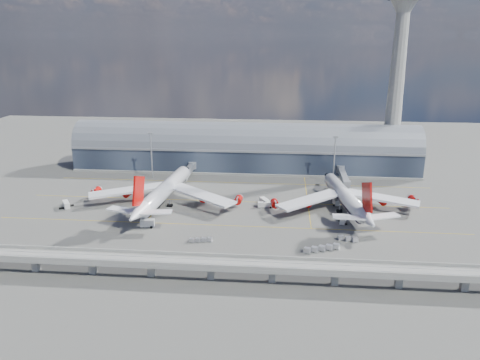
# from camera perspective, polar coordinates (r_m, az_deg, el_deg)

# --- Properties ---
(ground) EXTENTS (500.00, 500.00, 0.00)m
(ground) POSITION_cam_1_polar(r_m,az_deg,el_deg) (206.60, -1.23, -4.50)
(ground) COLOR #474744
(ground) RESTS_ON ground
(taxi_lines) EXTENTS (200.00, 80.12, 0.01)m
(taxi_lines) POSITION_cam_1_polar(r_m,az_deg,el_deg) (227.16, -0.60, -2.45)
(taxi_lines) COLOR gold
(taxi_lines) RESTS_ON ground
(terminal) EXTENTS (200.00, 30.00, 28.00)m
(terminal) POSITION_cam_1_polar(r_m,az_deg,el_deg) (277.30, 0.58, 3.64)
(terminal) COLOR #212837
(terminal) RESTS_ON ground
(control_tower) EXTENTS (19.00, 19.00, 103.00)m
(control_tower) POSITION_cam_1_polar(r_m,az_deg,el_deg) (281.85, 18.54, 11.30)
(control_tower) COLOR gray
(control_tower) RESTS_ON ground
(guideway) EXTENTS (220.00, 8.50, 7.20)m
(guideway) POSITION_cam_1_polar(r_m,az_deg,el_deg) (154.78, -3.58, -10.19)
(guideway) COLOR gray
(guideway) RESTS_ON ground
(floodlight_mast_left) EXTENTS (3.00, 0.70, 25.70)m
(floodlight_mast_left) POSITION_cam_1_polar(r_m,az_deg,el_deg) (263.63, -10.75, 3.13)
(floodlight_mast_left) COLOR gray
(floodlight_mast_left) RESTS_ON ground
(floodlight_mast_right) EXTENTS (3.00, 0.70, 25.70)m
(floodlight_mast_right) POSITION_cam_1_polar(r_m,az_deg,el_deg) (255.07, 11.42, 2.62)
(floodlight_mast_right) COLOR gray
(floodlight_mast_right) RESTS_ON ground
(airliner_left) EXTENTS (74.22, 78.01, 23.76)m
(airliner_left) POSITION_cam_1_polar(r_m,az_deg,el_deg) (221.47, -9.32, -1.35)
(airliner_left) COLOR white
(airliner_left) RESTS_ON ground
(airliner_right) EXTENTS (68.19, 71.34, 22.69)m
(airliner_right) POSITION_cam_1_polar(r_m,az_deg,el_deg) (217.59, 12.81, -2.15)
(airliner_right) COLOR white
(airliner_right) RESTS_ON ground
(jet_bridge_left) EXTENTS (4.40, 28.00, 7.25)m
(jet_bridge_left) POSITION_cam_1_polar(r_m,az_deg,el_deg) (259.08, -6.29, 1.15)
(jet_bridge_left) COLOR gray
(jet_bridge_left) RESTS_ON ground
(jet_bridge_right) EXTENTS (4.40, 32.00, 7.25)m
(jet_bridge_right) POSITION_cam_1_polar(r_m,az_deg,el_deg) (254.22, 12.47, 0.52)
(jet_bridge_right) COLOR gray
(jet_bridge_right) RESTS_ON ground
(service_truck_0) EXTENTS (5.87, 7.19, 2.94)m
(service_truck_0) POSITION_cam_1_polar(r_m,az_deg,el_deg) (231.10, -20.43, -2.83)
(service_truck_0) COLOR silver
(service_truck_0) RESTS_ON ground
(service_truck_1) EXTENTS (6.01, 3.46, 3.31)m
(service_truck_1) POSITION_cam_1_polar(r_m,az_deg,el_deg) (199.06, -11.22, -5.20)
(service_truck_1) COLOR silver
(service_truck_1) RESTS_ON ground
(service_truck_2) EXTENTS (7.37, 2.91, 2.60)m
(service_truck_2) POSITION_cam_1_polar(r_m,az_deg,el_deg) (217.48, 3.14, -3.01)
(service_truck_2) COLOR silver
(service_truck_2) RESTS_ON ground
(service_truck_3) EXTENTS (3.46, 5.80, 2.63)m
(service_truck_3) POSITION_cam_1_polar(r_m,az_deg,el_deg) (203.85, 12.46, -4.83)
(service_truck_3) COLOR silver
(service_truck_3) RESTS_ON ground
(service_truck_4) EXTENTS (3.27, 5.38, 2.92)m
(service_truck_4) POSITION_cam_1_polar(r_m,az_deg,el_deg) (224.63, 11.66, -2.65)
(service_truck_4) COLOR silver
(service_truck_4) RESTS_ON ground
(service_truck_5) EXTENTS (5.28, 6.95, 3.16)m
(service_truck_5) POSITION_cam_1_polar(r_m,az_deg,el_deg) (220.32, 3.01, -2.66)
(service_truck_5) COLOR silver
(service_truck_5) RESTS_ON ground
(cargo_train_0) EXTENTS (9.29, 3.15, 1.53)m
(cargo_train_0) POSITION_cam_1_polar(r_m,az_deg,el_deg) (182.79, -4.80, -7.30)
(cargo_train_0) COLOR gray
(cargo_train_0) RESTS_ON ground
(cargo_train_1) EXTENTS (14.28, 7.32, 1.95)m
(cargo_train_1) POSITION_cam_1_polar(r_m,az_deg,el_deg) (177.45, 9.94, -8.22)
(cargo_train_1) COLOR gray
(cargo_train_1) RESTS_ON ground
(cargo_train_2) EXTENTS (8.07, 3.60, 1.77)m
(cargo_train_2) POSITION_cam_1_polar(r_m,az_deg,el_deg) (187.53, 13.01, -7.01)
(cargo_train_2) COLOR gray
(cargo_train_2) RESTS_ON ground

